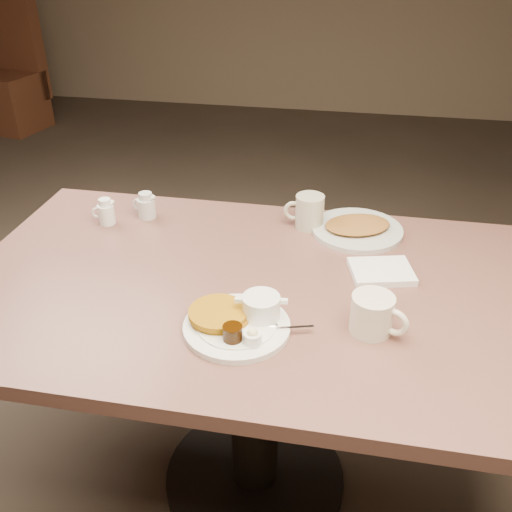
% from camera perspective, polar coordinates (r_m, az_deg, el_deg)
% --- Properties ---
extents(room, '(7.04, 8.04, 2.84)m').
position_cam_1_polar(room, '(1.21, -0.19, 23.73)').
color(room, '#4C3F33').
rests_on(room, ground).
extents(diner_table, '(1.50, 0.90, 0.75)m').
position_cam_1_polar(diner_table, '(1.55, -0.14, -8.02)').
color(diner_table, '#84564C').
rests_on(diner_table, ground).
extents(main_plate, '(0.31, 0.27, 0.07)m').
position_cam_1_polar(main_plate, '(1.29, -1.70, -6.35)').
color(main_plate, white).
rests_on(main_plate, diner_table).
extents(coffee_mug_near, '(0.14, 0.13, 0.09)m').
position_cam_1_polar(coffee_mug_near, '(1.29, 11.60, -5.68)').
color(coffee_mug_near, white).
rests_on(coffee_mug_near, diner_table).
extents(napkin, '(0.18, 0.16, 0.02)m').
position_cam_1_polar(napkin, '(1.51, 12.36, -1.52)').
color(napkin, white).
rests_on(napkin, diner_table).
extents(coffee_mug_far, '(0.12, 0.09, 0.10)m').
position_cam_1_polar(coffee_mug_far, '(1.69, 5.25, 4.42)').
color(coffee_mug_far, beige).
rests_on(coffee_mug_far, diner_table).
extents(creamer_left, '(0.07, 0.06, 0.08)m').
position_cam_1_polar(creamer_left, '(1.77, -14.70, 4.22)').
color(creamer_left, white).
rests_on(creamer_left, diner_table).
extents(creamer_right, '(0.08, 0.07, 0.08)m').
position_cam_1_polar(creamer_right, '(1.78, -10.87, 4.90)').
color(creamer_right, silver).
rests_on(creamer_right, diner_table).
extents(hash_plate, '(0.35, 0.35, 0.04)m').
position_cam_1_polar(hash_plate, '(1.70, 10.03, 2.74)').
color(hash_plate, beige).
rests_on(hash_plate, diner_table).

